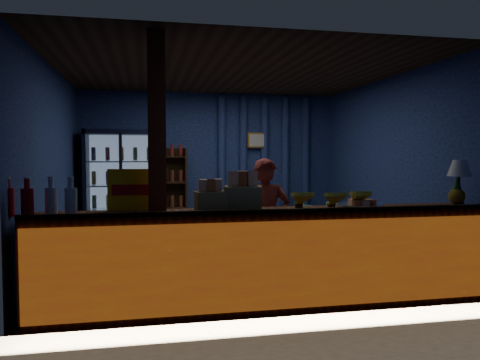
{
  "coord_description": "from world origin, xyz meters",
  "views": [
    {
      "loc": [
        -1.15,
        -6.24,
        1.48
      ],
      "look_at": [
        0.07,
        -0.2,
        1.15
      ],
      "focal_mm": 35.0,
      "sensor_mm": 36.0,
      "label": 1
    }
  ],
  "objects_px": {
    "shopkeeper": "(266,224)",
    "pastry_tray": "(360,204)",
    "table_lamp": "(459,170)",
    "green_chair": "(328,222)"
  },
  "relations": [
    {
      "from": "shopkeeper",
      "to": "table_lamp",
      "type": "height_order",
      "value": "shopkeeper"
    },
    {
      "from": "shopkeeper",
      "to": "green_chair",
      "type": "bearing_deg",
      "value": 61.42
    },
    {
      "from": "table_lamp",
      "to": "shopkeeper",
      "type": "bearing_deg",
      "value": 161.38
    },
    {
      "from": "shopkeeper",
      "to": "table_lamp",
      "type": "xyz_separation_m",
      "value": [
        1.9,
        -0.64,
        0.6
      ]
    },
    {
      "from": "shopkeeper",
      "to": "table_lamp",
      "type": "distance_m",
      "value": 2.1
    },
    {
      "from": "shopkeeper",
      "to": "pastry_tray",
      "type": "distance_m",
      "value": 1.03
    },
    {
      "from": "green_chair",
      "to": "table_lamp",
      "type": "bearing_deg",
      "value": 68.24
    },
    {
      "from": "shopkeeper",
      "to": "pastry_tray",
      "type": "height_order",
      "value": "shopkeeper"
    },
    {
      "from": "pastry_tray",
      "to": "shopkeeper",
      "type": "bearing_deg",
      "value": 147.44
    },
    {
      "from": "green_chair",
      "to": "table_lamp",
      "type": "height_order",
      "value": "table_lamp"
    }
  ]
}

